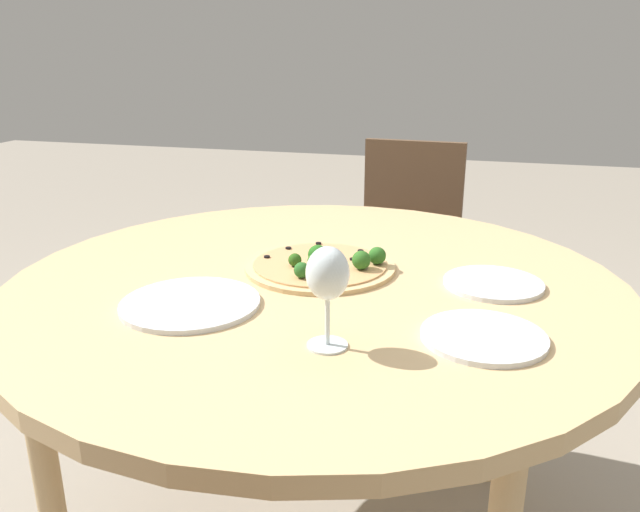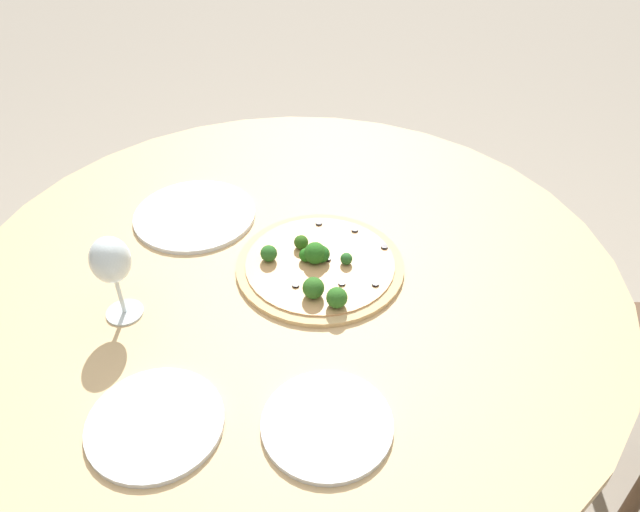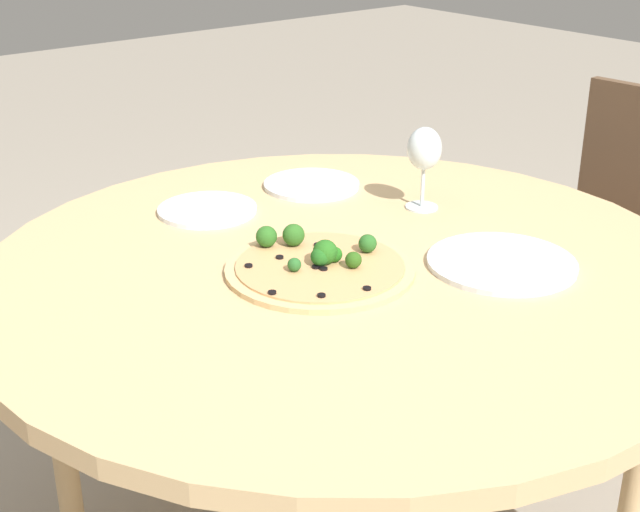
{
  "view_description": "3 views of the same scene",
  "coord_description": "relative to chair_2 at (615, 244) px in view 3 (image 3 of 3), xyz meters",
  "views": [
    {
      "loc": [
        1.21,
        0.34,
        1.2
      ],
      "look_at": [
        -0.06,
        -0.01,
        0.76
      ],
      "focal_mm": 35.0,
      "sensor_mm": 36.0,
      "label": 1
    },
    {
      "loc": [
        -0.02,
        0.94,
        1.55
      ],
      "look_at": [
        -0.06,
        -0.01,
        0.76
      ],
      "focal_mm": 35.0,
      "sensor_mm": 36.0,
      "label": 2
    },
    {
      "loc": [
        -0.95,
        -1.11,
        1.39
      ],
      "look_at": [
        -0.06,
        -0.01,
        0.76
      ],
      "focal_mm": 50.0,
      "sensor_mm": 36.0,
      "label": 3
    }
  ],
  "objects": [
    {
      "name": "dining_table",
      "position": [
        -0.99,
        -0.06,
        0.19
      ],
      "size": [
        1.31,
        1.31,
        0.73
      ],
      "color": "tan",
      "rests_on": "ground_plane"
    },
    {
      "name": "plate_near",
      "position": [
        -0.78,
        0.29,
        0.25
      ],
      "size": [
        0.21,
        0.21,
        0.01
      ],
      "color": "silver",
      "rests_on": "dining_table"
    },
    {
      "name": "wine_glass",
      "position": [
        -0.68,
        0.04,
        0.37
      ],
      "size": [
        0.07,
        0.07,
        0.17
      ],
      "color": "silver",
      "rests_on": "dining_table"
    },
    {
      "name": "plate_side",
      "position": [
        -1.04,
        0.31,
        0.25
      ],
      "size": [
        0.2,
        0.2,
        0.01
      ],
      "color": "silver",
      "rests_on": "dining_table"
    },
    {
      "name": "plate_far",
      "position": [
        -0.78,
        -0.25,
        0.25
      ],
      "size": [
        0.27,
        0.27,
        0.01
      ],
      "color": "silver",
      "rests_on": "dining_table"
    },
    {
      "name": "pizza",
      "position": [
        -1.04,
        -0.06,
        0.26
      ],
      "size": [
        0.34,
        0.34,
        0.06
      ],
      "color": "tan",
      "rests_on": "dining_table"
    },
    {
      "name": "chair_2",
      "position": [
        0.0,
        0.0,
        0.0
      ],
      "size": [
        0.42,
        0.42,
        0.87
      ],
      "rotation": [
        0.0,
        0.0,
        -1.51
      ],
      "color": "brown",
      "rests_on": "ground_plane"
    }
  ]
}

